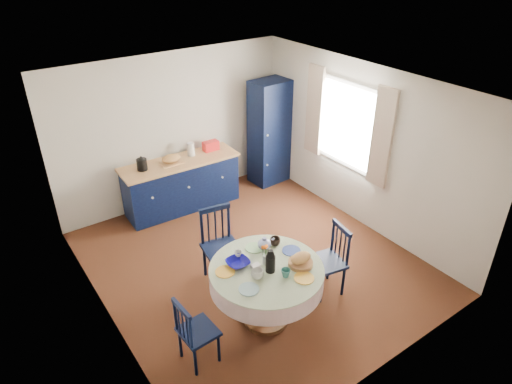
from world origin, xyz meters
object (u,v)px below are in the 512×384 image
chair_far (221,245)px  mug_d (238,254)px  mug_a (257,274)px  mug_c (275,242)px  dining_table (267,276)px  cobalt_bowl (238,263)px  chair_right (329,260)px  pantry_cabinet (269,133)px  kitchen_counter (181,184)px  mug_b (286,273)px  chair_left (195,331)px

chair_far → mug_d: size_ratio=11.25×
mug_a → mug_c: bearing=35.1°
dining_table → mug_a: bearing=-157.9°
cobalt_bowl → chair_right: bearing=-12.0°
dining_table → chair_far: bearing=91.7°
pantry_cabinet → chair_right: 3.13m
dining_table → chair_far: (-0.03, 0.97, -0.14)m
chair_far → mug_d: 0.71m
mug_a → cobalt_bowl: mug_a is taller
kitchen_counter → mug_c: (-0.05, -2.59, 0.39)m
mug_a → mug_d: 0.42m
mug_b → chair_left: bearing=170.1°
mug_c → mug_b: bearing=-116.1°
mug_c → dining_table: bearing=-139.0°
chair_far → mug_a: chair_far is taller
kitchen_counter → cobalt_bowl: kitchen_counter is taller
chair_left → mug_d: size_ratio=9.33×
mug_c → mug_d: size_ratio=1.39×
kitchen_counter → mug_b: size_ratio=18.63×
mug_a → pantry_cabinet: bearing=51.2°
kitchen_counter → mug_b: bearing=-93.5°
chair_right → mug_c: chair_right is taller
chair_far → dining_table: bearing=-79.0°
kitchen_counter → mug_b: 3.16m
kitchen_counter → chair_far: kitchen_counter is taller
pantry_cabinet → cobalt_bowl: (-2.39, -2.60, -0.13)m
dining_table → chair_left: 1.00m
kitchen_counter → cobalt_bowl: 2.75m
mug_b → mug_a: bearing=148.5°
mug_c → cobalt_bowl: size_ratio=0.50×
dining_table → chair_left: dining_table is taller
pantry_cabinet → chair_far: (-2.18, -1.86, -0.42)m
kitchen_counter → chair_right: size_ratio=2.05×
pantry_cabinet → chair_far: 2.90m
dining_table → mug_c: 0.47m
dining_table → mug_b: bearing=-72.4°
chair_right → cobalt_bowl: bearing=-91.0°
pantry_cabinet → mug_c: pantry_cabinet is taller
mug_a → mug_c: mug_a is taller
chair_right → mug_b: (-0.88, -0.21, 0.35)m
pantry_cabinet → chair_left: size_ratio=2.20×
chair_right → mug_d: 1.23m
chair_far → mug_c: (0.36, -0.68, 0.31)m
mug_a → mug_c: size_ratio=1.05×
chair_right → mug_c: size_ratio=7.41×
chair_far → mug_b: (0.10, -1.21, 0.31)m
mug_a → cobalt_bowl: 0.31m
kitchen_counter → cobalt_bowl: (-0.63, -2.65, 0.37)m
kitchen_counter → chair_left: bearing=-112.6°
chair_right → mug_d: size_ratio=10.33×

